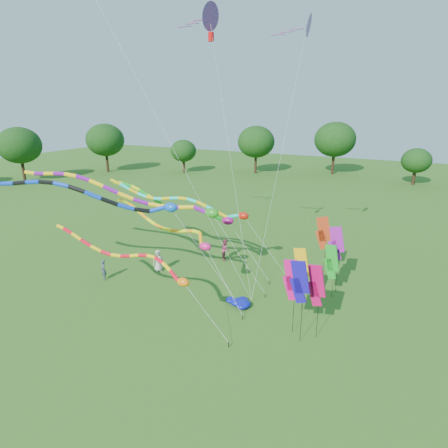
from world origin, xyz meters
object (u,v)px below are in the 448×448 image
at_px(blue_nylon_heap, 237,299).
at_px(person_c, 225,249).
at_px(tube_kite_orange, 170,227).
at_px(tube_kite_red, 135,259).
at_px(person_b, 103,270).
at_px(person_a, 158,261).

bearing_deg(blue_nylon_heap, person_c, 122.52).
bearing_deg(tube_kite_orange, tube_kite_red, -68.42).
distance_m(tube_kite_red, person_b, 6.77).
relative_size(tube_kite_red, person_a, 7.00).
height_order(blue_nylon_heap, person_b, person_b).
distance_m(tube_kite_red, tube_kite_orange, 4.32).
bearing_deg(person_b, blue_nylon_heap, 43.05).
bearing_deg(person_c, tube_kite_red, 143.39).
xyz_separation_m(blue_nylon_heap, person_b, (-10.27, -1.37, 0.54)).
bearing_deg(person_b, tube_kite_orange, 52.21).
relative_size(tube_kite_red, person_c, 6.74).
relative_size(person_a, person_b, 1.11).
xyz_separation_m(person_b, person_c, (6.33, 7.54, 0.12)).
bearing_deg(blue_nylon_heap, person_a, 167.25).
bearing_deg(person_c, person_b, 108.24).
xyz_separation_m(blue_nylon_heap, person_a, (-7.55, 1.71, 0.63)).
height_order(blue_nylon_heap, person_c, person_c).
bearing_deg(person_a, tube_kite_orange, -78.73).
distance_m(blue_nylon_heap, person_a, 7.77).
relative_size(tube_kite_orange, person_b, 7.73).
distance_m(tube_kite_red, blue_nylon_heap, 7.21).
relative_size(tube_kite_red, tube_kite_orange, 1.01).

